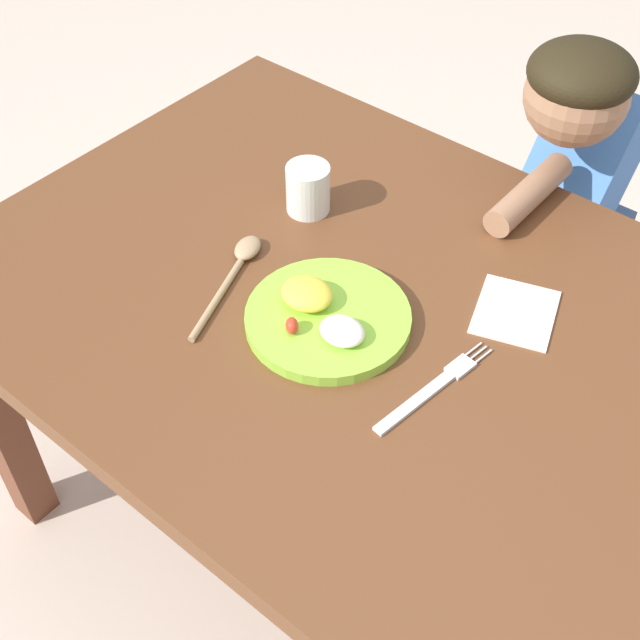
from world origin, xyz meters
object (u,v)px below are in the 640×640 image
at_px(fork, 432,389).
at_px(spoon, 238,264).
at_px(plate, 326,316).
at_px(drinking_cup, 308,189).
at_px(person, 567,216).

bearing_deg(fork, spoon, 95.91).
xyz_separation_m(plate, fork, (0.19, -0.01, -0.01)).
distance_m(spoon, drinking_cup, 0.18).
bearing_deg(drinking_cup, spoon, -86.54).
bearing_deg(plate, person, 82.25).
height_order(spoon, person, person).
xyz_separation_m(drinking_cup, person, (0.28, 0.45, -0.19)).
height_order(fork, person, person).
distance_m(plate, spoon, 0.18).
relative_size(spoon, person, 0.25).
bearing_deg(fork, person, 16.92).
bearing_deg(plate, spoon, 178.54).
bearing_deg(person, spoon, 67.11).
distance_m(spoon, person, 0.70).
height_order(plate, spoon, plate).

